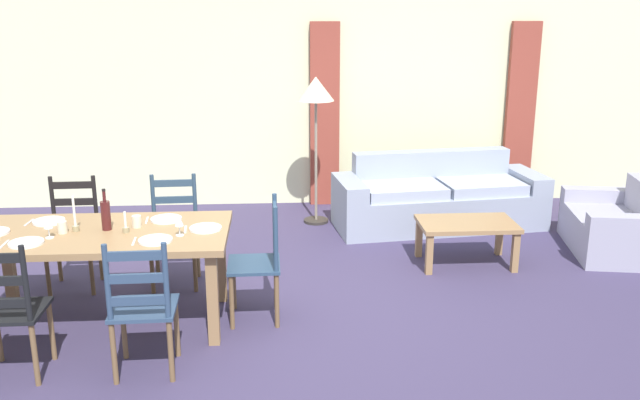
# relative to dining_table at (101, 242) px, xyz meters

# --- Properties ---
(ground_plane) EXTENTS (9.60, 9.60, 0.02)m
(ground_plane) POSITION_rel_dining_table_xyz_m (1.40, 0.06, -0.67)
(ground_plane) COLOR #3D3455
(wall_far) EXTENTS (9.60, 0.16, 2.70)m
(wall_far) POSITION_rel_dining_table_xyz_m (1.40, 3.36, 0.69)
(wall_far) COLOR beige
(wall_far) RESTS_ON ground_plane
(curtain_panel_left) EXTENTS (0.35, 0.08, 2.20)m
(curtain_panel_left) POSITION_rel_dining_table_xyz_m (1.91, 3.22, 0.44)
(curtain_panel_left) COLOR #973F32
(curtain_panel_left) RESTS_ON ground_plane
(curtain_panel_right) EXTENTS (0.35, 0.08, 2.20)m
(curtain_panel_right) POSITION_rel_dining_table_xyz_m (4.31, 3.22, 0.44)
(curtain_panel_right) COLOR #973F32
(curtain_panel_right) RESTS_ON ground_plane
(dining_table) EXTENTS (1.90, 0.96, 0.75)m
(dining_table) POSITION_rel_dining_table_xyz_m (0.00, 0.00, 0.00)
(dining_table) COLOR #9B754C
(dining_table) RESTS_ON ground_plane
(dining_chair_near_left) EXTENTS (0.42, 0.40, 0.96)m
(dining_chair_near_left) POSITION_rel_dining_table_xyz_m (-0.42, -0.76, -0.19)
(dining_chair_near_left) COLOR black
(dining_chair_near_left) RESTS_ON ground_plane
(dining_chair_near_right) EXTENTS (0.43, 0.41, 0.96)m
(dining_chair_near_right) POSITION_rel_dining_table_xyz_m (0.44, -0.77, -0.19)
(dining_chair_near_right) COLOR navy
(dining_chair_near_right) RESTS_ON ground_plane
(dining_chair_far_left) EXTENTS (0.43, 0.41, 0.96)m
(dining_chair_far_left) POSITION_rel_dining_table_xyz_m (-0.44, 0.78, -0.19)
(dining_chair_far_left) COLOR black
(dining_chair_far_left) RESTS_ON ground_plane
(dining_chair_far_right) EXTENTS (0.44, 0.42, 0.96)m
(dining_chair_far_right) POSITION_rel_dining_table_xyz_m (0.42, 0.79, -0.19)
(dining_chair_far_right) COLOR #2D4357
(dining_chair_far_right) RESTS_ON ground_plane
(dining_chair_head_east) EXTENTS (0.41, 0.43, 0.96)m
(dining_chair_head_east) POSITION_rel_dining_table_xyz_m (1.19, 0.03, -0.19)
(dining_chair_head_east) COLOR navy
(dining_chair_head_east) RESTS_ON ground_plane
(dinner_plate_near_left) EXTENTS (0.24, 0.24, 0.02)m
(dinner_plate_near_left) POSITION_rel_dining_table_xyz_m (-0.45, -0.25, 0.10)
(dinner_plate_near_left) COLOR white
(dinner_plate_near_left) RESTS_ON dining_table
(fork_near_left) EXTENTS (0.02, 0.17, 0.01)m
(fork_near_left) POSITION_rel_dining_table_xyz_m (-0.60, -0.25, 0.09)
(fork_near_left) COLOR silver
(fork_near_left) RESTS_ON dining_table
(dinner_plate_near_right) EXTENTS (0.24, 0.24, 0.02)m
(dinner_plate_near_right) POSITION_rel_dining_table_xyz_m (0.45, -0.25, 0.10)
(dinner_plate_near_right) COLOR white
(dinner_plate_near_right) RESTS_ON dining_table
(fork_near_right) EXTENTS (0.03, 0.17, 0.01)m
(fork_near_right) POSITION_rel_dining_table_xyz_m (0.30, -0.25, 0.09)
(fork_near_right) COLOR silver
(fork_near_right) RESTS_ON dining_table
(dinner_plate_far_left) EXTENTS (0.24, 0.24, 0.02)m
(dinner_plate_far_left) POSITION_rel_dining_table_xyz_m (-0.45, 0.25, 0.10)
(dinner_plate_far_left) COLOR white
(dinner_plate_far_left) RESTS_ON dining_table
(fork_far_left) EXTENTS (0.03, 0.17, 0.01)m
(fork_far_left) POSITION_rel_dining_table_xyz_m (-0.60, 0.25, 0.09)
(fork_far_left) COLOR silver
(fork_far_left) RESTS_ON dining_table
(dinner_plate_far_right) EXTENTS (0.24, 0.24, 0.02)m
(dinner_plate_far_right) POSITION_rel_dining_table_xyz_m (0.45, 0.25, 0.10)
(dinner_plate_far_right) COLOR white
(dinner_plate_far_right) RESTS_ON dining_table
(fork_far_right) EXTENTS (0.03, 0.17, 0.01)m
(fork_far_right) POSITION_rel_dining_table_xyz_m (0.30, 0.25, 0.09)
(fork_far_right) COLOR silver
(fork_far_right) RESTS_ON dining_table
(dinner_plate_head_east) EXTENTS (0.24, 0.24, 0.02)m
(dinner_plate_head_east) POSITION_rel_dining_table_xyz_m (0.78, 0.00, 0.10)
(dinner_plate_head_east) COLOR white
(dinner_plate_head_east) RESTS_ON dining_table
(fork_head_east) EXTENTS (0.03, 0.17, 0.01)m
(fork_head_east) POSITION_rel_dining_table_xyz_m (0.63, 0.00, 0.09)
(fork_head_east) COLOR silver
(fork_head_east) RESTS_ON dining_table
(wine_bottle) EXTENTS (0.07, 0.07, 0.32)m
(wine_bottle) POSITION_rel_dining_table_xyz_m (0.04, 0.04, 0.20)
(wine_bottle) COLOR #471919
(wine_bottle) RESTS_ON dining_table
(wine_glass_near_left) EXTENTS (0.06, 0.06, 0.16)m
(wine_glass_near_left) POSITION_rel_dining_table_xyz_m (-0.33, -0.13, 0.20)
(wine_glass_near_left) COLOR white
(wine_glass_near_left) RESTS_ON dining_table
(wine_glass_near_right) EXTENTS (0.06, 0.06, 0.16)m
(wine_glass_near_right) POSITION_rel_dining_table_xyz_m (0.61, -0.14, 0.20)
(wine_glass_near_right) COLOR white
(wine_glass_near_right) RESTS_ON dining_table
(coffee_cup_primary) EXTENTS (0.07, 0.07, 0.09)m
(coffee_cup_primary) POSITION_rel_dining_table_xyz_m (0.25, 0.09, 0.13)
(coffee_cup_primary) COLOR beige
(coffee_cup_primary) RESTS_ON dining_table
(coffee_cup_secondary) EXTENTS (0.07, 0.07, 0.09)m
(coffee_cup_secondary) POSITION_rel_dining_table_xyz_m (-0.26, -0.02, 0.13)
(coffee_cup_secondary) COLOR beige
(coffee_cup_secondary) RESTS_ON dining_table
(candle_tall) EXTENTS (0.05, 0.05, 0.27)m
(candle_tall) POSITION_rel_dining_table_xyz_m (-0.18, 0.02, 0.16)
(candle_tall) COLOR #998C66
(candle_tall) RESTS_ON dining_table
(candle_short) EXTENTS (0.05, 0.05, 0.16)m
(candle_short) POSITION_rel_dining_table_xyz_m (0.20, -0.04, 0.13)
(candle_short) COLOR #998C66
(candle_short) RESTS_ON dining_table
(couch) EXTENTS (2.36, 1.08, 0.80)m
(couch) POSITION_rel_dining_table_xyz_m (3.10, 2.29, -0.37)
(couch) COLOR #959FB3
(couch) RESTS_ON ground_plane
(coffee_table) EXTENTS (0.90, 0.56, 0.42)m
(coffee_table) POSITION_rel_dining_table_xyz_m (3.09, 1.07, -0.31)
(coffee_table) COLOR #9B754C
(coffee_table) RESTS_ON ground_plane
(armchair_upholstered) EXTENTS (0.98, 1.28, 0.72)m
(armchair_upholstered) POSITION_rel_dining_table_xyz_m (4.72, 1.31, -0.41)
(armchair_upholstered) COLOR #A1A0B4
(armchair_upholstered) RESTS_ON ground_plane
(standing_lamp) EXTENTS (0.40, 0.40, 1.64)m
(standing_lamp) POSITION_rel_dining_table_xyz_m (1.76, 2.47, 0.75)
(standing_lamp) COLOR #332D28
(standing_lamp) RESTS_ON ground_plane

